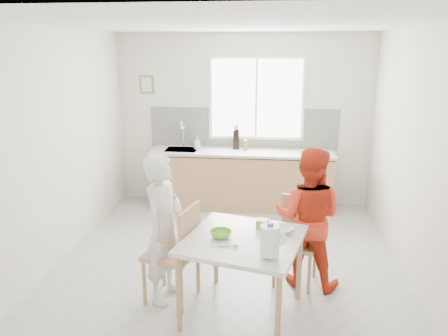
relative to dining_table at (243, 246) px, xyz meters
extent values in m
plane|color=#B7B7B2|center=(-0.23, 0.96, -0.70)|extent=(4.50, 4.50, 0.00)
plane|color=silver|center=(-0.23, 3.21, 0.65)|extent=(4.00, 0.00, 4.00)
plane|color=silver|center=(-0.23, -1.29, 0.65)|extent=(4.00, 0.00, 4.00)
plane|color=silver|center=(-2.23, 0.96, 0.65)|extent=(0.00, 4.50, 4.50)
plane|color=silver|center=(1.77, 0.96, 0.65)|extent=(0.00, 4.50, 4.50)
plane|color=white|center=(-0.23, 0.96, 2.00)|extent=(4.50, 4.50, 0.00)
cube|color=white|center=(-0.03, 3.20, 1.00)|extent=(1.50, 0.03, 1.30)
cube|color=white|center=(-0.03, 3.18, 1.00)|extent=(1.40, 0.02, 1.20)
cube|color=white|center=(-0.03, 3.17, 1.00)|extent=(0.03, 0.03, 1.20)
cube|color=white|center=(-0.23, 3.20, 0.52)|extent=(3.00, 0.02, 0.65)
cube|color=#518F41|center=(-1.78, 3.20, 1.20)|extent=(0.22, 0.02, 0.28)
cube|color=beige|center=(-1.78, 3.18, 1.20)|extent=(0.16, 0.01, 0.22)
cube|color=tan|center=(-0.23, 2.91, -0.27)|extent=(2.80, 0.60, 0.86)
cube|color=#3F3326|center=(-0.23, 2.91, -0.65)|extent=(2.80, 0.54, 0.10)
cube|color=silver|center=(-0.23, 2.91, 0.20)|extent=(2.84, 0.64, 0.04)
cube|color=#A5A5AA|center=(-1.18, 2.91, 0.20)|extent=(0.50, 0.40, 0.03)
cylinder|color=silver|center=(-1.18, 3.07, 0.40)|extent=(0.02, 0.02, 0.36)
torus|color=silver|center=(-1.18, 3.00, 0.58)|extent=(0.02, 0.18, 0.18)
cube|color=silver|center=(0.00, 0.00, 0.06)|extent=(1.24, 1.24, 0.04)
cylinder|color=tan|center=(-0.54, -0.33, -0.34)|extent=(0.05, 0.05, 0.72)
cylinder|color=tan|center=(-0.33, 0.54, -0.34)|extent=(0.05, 0.05, 0.72)
cylinder|color=tan|center=(0.33, -0.54, -0.34)|extent=(0.05, 0.05, 0.72)
cylinder|color=tan|center=(0.54, 0.33, -0.34)|extent=(0.05, 0.05, 0.72)
cube|color=tan|center=(-0.73, 0.18, -0.20)|extent=(0.57, 0.57, 0.04)
cube|color=tan|center=(-0.52, 0.13, 0.06)|extent=(0.14, 0.44, 0.49)
cylinder|color=tan|center=(-0.87, 0.42, -0.47)|extent=(0.04, 0.04, 0.48)
cylinder|color=tan|center=(-0.97, 0.04, -0.47)|extent=(0.04, 0.04, 0.48)
cylinder|color=tan|center=(-0.49, 0.33, -0.47)|extent=(0.04, 0.04, 0.48)
cylinder|color=tan|center=(-0.58, -0.06, -0.47)|extent=(0.04, 0.04, 0.48)
cube|color=tan|center=(0.52, 0.64, -0.24)|extent=(0.52, 0.52, 0.04)
cube|color=tan|center=(0.57, 0.83, 0.00)|extent=(0.41, 0.13, 0.45)
cylinder|color=tan|center=(0.30, 0.51, -0.48)|extent=(0.04, 0.04, 0.44)
cylinder|color=tan|center=(0.66, 0.42, -0.48)|extent=(0.04, 0.04, 0.44)
cylinder|color=tan|center=(0.39, 0.87, -0.48)|extent=(0.04, 0.04, 0.44)
cylinder|color=tan|center=(0.75, 0.78, -0.48)|extent=(0.04, 0.04, 0.44)
imported|color=white|center=(-0.79, 0.20, 0.05)|extent=(0.48, 0.62, 1.51)
imported|color=red|center=(0.63, 0.65, 0.05)|extent=(0.85, 0.73, 1.51)
imported|color=#6DBF2C|center=(-0.21, 0.00, 0.11)|extent=(0.24, 0.24, 0.06)
imported|color=silver|center=(0.35, 0.17, 0.11)|extent=(0.25, 0.25, 0.05)
cylinder|color=white|center=(0.24, -0.35, 0.23)|extent=(0.16, 0.16, 0.26)
cylinder|color=blue|center=(0.24, -0.35, 0.37)|extent=(0.05, 0.05, 0.03)
torus|color=white|center=(0.32, -0.35, 0.25)|extent=(0.12, 0.05, 0.12)
cube|color=#8EB529|center=(0.16, 0.25, 0.13)|extent=(0.12, 0.12, 0.09)
cylinder|color=#A5A5AA|center=(-0.13, -0.19, 0.09)|extent=(0.16, 0.03, 0.01)
cube|color=#99BB2B|center=(0.83, 2.91, 0.22)|extent=(0.36, 0.26, 0.01)
cylinder|color=black|center=(-0.31, 3.03, 0.38)|extent=(0.07, 0.07, 0.32)
cylinder|color=black|center=(-0.34, 3.02, 0.37)|extent=(0.07, 0.07, 0.30)
cylinder|color=olive|center=(-0.17, 2.97, 0.30)|extent=(0.06, 0.06, 0.16)
imported|color=#999999|center=(-0.94, 2.97, 0.31)|extent=(0.11, 0.11, 0.19)
camera|label=1|loc=(0.23, -3.67, 1.77)|focal=35.00mm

